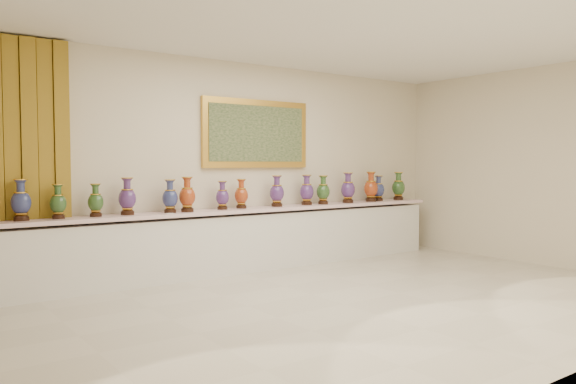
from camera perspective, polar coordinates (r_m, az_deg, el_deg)
name	(u,v)px	position (r m, az deg, el deg)	size (l,w,h in m)	color
ground	(344,304)	(6.28, 5.69, -11.29)	(8.00, 8.00, 0.00)	beige
room	(47,160)	(7.16, -23.26, 2.97)	(8.00, 8.00, 8.00)	beige
counter	(237,241)	(8.00, -5.20, -5.01)	(7.28, 0.48, 0.90)	white
vase_1	(21,202)	(6.94, -25.49, -0.93)	(0.26, 0.26, 0.47)	black
vase_2	(58,203)	(7.01, -22.32, -1.06)	(0.25, 0.25, 0.40)	black
vase_3	(96,202)	(7.13, -18.96, -0.95)	(0.22, 0.22, 0.40)	black
vase_4	(127,198)	(7.25, -16.01, -0.60)	(0.27, 0.27, 0.47)	black
vase_5	(170,198)	(7.42, -11.90, -0.59)	(0.26, 0.26, 0.43)	black
vase_6	(187,196)	(7.51, -10.20, -0.42)	(0.25, 0.25, 0.46)	black
vase_7	(222,197)	(7.83, -6.68, -0.48)	(0.22, 0.22, 0.39)	black
vase_8	(241,195)	(7.99, -4.77, -0.32)	(0.25, 0.25, 0.42)	black
vase_9	(277,193)	(8.30, -1.14, -0.06)	(0.27, 0.27, 0.46)	black
vase_10	(307,191)	(8.63, 1.92, 0.06)	(0.26, 0.26, 0.46)	black
vase_11	(323,191)	(8.79, 3.59, 0.07)	(0.26, 0.26, 0.45)	black
vase_12	(348,189)	(9.13, 6.11, 0.29)	(0.28, 0.28, 0.49)	black
vase_13	(371,188)	(9.47, 8.42, 0.39)	(0.24, 0.24, 0.50)	black
vase_14	(378,190)	(9.65, 9.18, 0.25)	(0.26, 0.26, 0.43)	black
vase_15	(398,187)	(9.99, 11.16, 0.46)	(0.29, 0.29, 0.49)	black
label_card	(169,213)	(7.33, -11.96, -2.13)	(0.10, 0.06, 0.00)	white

